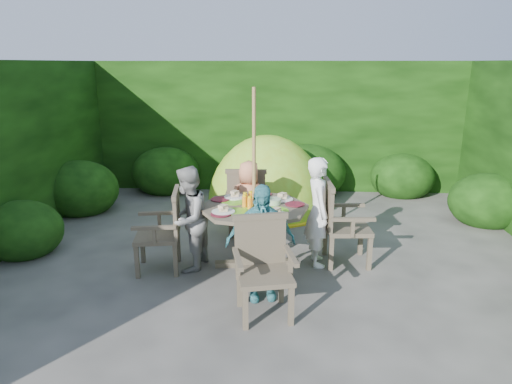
# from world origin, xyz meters

# --- Properties ---
(ground) EXTENTS (60.00, 60.00, 0.00)m
(ground) POSITION_xyz_m (0.00, 0.00, 0.00)
(ground) COLOR #413F3A
(ground) RESTS_ON ground
(hedge_enclosure) EXTENTS (9.00, 9.00, 2.50)m
(hedge_enclosure) POSITION_xyz_m (0.00, 1.33, 1.25)
(hedge_enclosure) COLOR black
(hedge_enclosure) RESTS_ON ground
(patio_table) EXTENTS (1.54, 1.54, 0.94)m
(patio_table) POSITION_xyz_m (-0.23, -0.02, 0.66)
(patio_table) COLOR #443B2C
(patio_table) RESTS_ON ground
(parasol_pole) EXTENTS (0.05, 0.05, 2.20)m
(parasol_pole) POSITION_xyz_m (-0.24, -0.02, 1.10)
(parasol_pole) COLOR olive
(parasol_pole) RESTS_ON ground
(garden_chair_right) EXTENTS (0.58, 0.64, 1.02)m
(garden_chair_right) POSITION_xyz_m (0.84, 0.15, 0.54)
(garden_chair_right) COLOR #443B2C
(garden_chair_right) RESTS_ON ground
(garden_chair_left) EXTENTS (0.60, 0.65, 0.97)m
(garden_chair_left) POSITION_xyz_m (-1.32, -0.18, 0.52)
(garden_chair_left) COLOR #443B2C
(garden_chair_left) RESTS_ON ground
(garden_chair_back) EXTENTS (0.60, 0.54, 0.99)m
(garden_chair_back) POSITION_xyz_m (-0.41, 1.06, 0.53)
(garden_chair_back) COLOR #443B2C
(garden_chair_back) RESTS_ON ground
(garden_chair_front) EXTENTS (0.67, 0.62, 0.96)m
(garden_chair_front) POSITION_xyz_m (-0.08, -1.10, 0.51)
(garden_chair_front) COLOR #443B2C
(garden_chair_front) RESTS_ON ground
(child_right) EXTENTS (0.38, 0.54, 1.37)m
(child_right) POSITION_xyz_m (0.55, 0.10, 0.69)
(child_right) COLOR white
(child_right) RESTS_ON ground
(child_left) EXTENTS (0.60, 0.71, 1.29)m
(child_left) POSITION_xyz_m (-1.03, -0.14, 0.64)
(child_left) COLOR gray
(child_left) RESTS_ON ground
(child_back) EXTENTS (0.62, 0.45, 1.17)m
(child_back) POSITION_xyz_m (-0.36, 0.77, 0.59)
(child_back) COLOR #E88C5F
(child_back) RESTS_ON ground
(child_front) EXTENTS (0.79, 0.46, 1.27)m
(child_front) POSITION_xyz_m (-0.12, -0.81, 0.64)
(child_front) COLOR teal
(child_front) RESTS_ON ground
(dome_tent) EXTENTS (2.63, 2.63, 2.56)m
(dome_tent) POSITION_xyz_m (-0.16, 2.39, 0.00)
(dome_tent) COLOR #9DB823
(dome_tent) RESTS_ON ground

